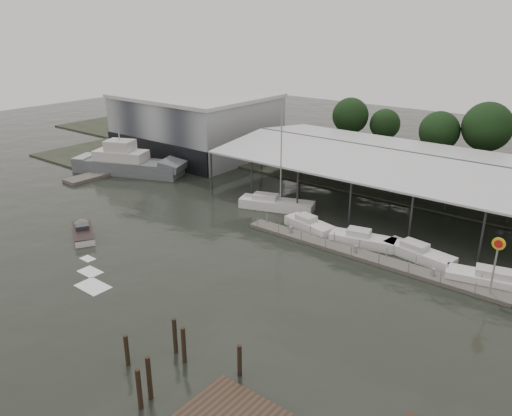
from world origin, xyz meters
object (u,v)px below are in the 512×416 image
Objects in this scene: grey_trawler at (128,164)px; white_sailboat at (275,204)px; shell_fuel_sign at (497,255)px; speedboat_underway at (83,232)px.

white_sailboat reaches higher than grey_trawler.
shell_fuel_sign is at bearing -30.89° from white_sailboat.
white_sailboat reaches higher than speedboat_underway.
shell_fuel_sign reaches higher than speedboat_underway.
white_sailboat is at bearing 168.14° from shell_fuel_sign.
shell_fuel_sign is 54.69m from grey_trawler.
grey_trawler is at bearing -20.58° from speedboat_underway.
shell_fuel_sign is 0.40× the size of white_sailboat.
shell_fuel_sign is 0.31× the size of grey_trawler.
shell_fuel_sign is 41.98m from speedboat_underway.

